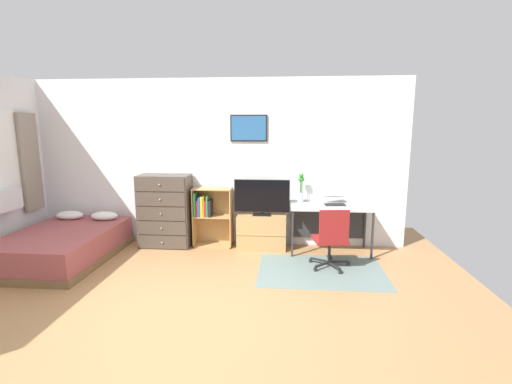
{
  "coord_description": "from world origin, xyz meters",
  "views": [
    {
      "loc": [
        1.14,
        -3.45,
        1.94
      ],
      "look_at": [
        0.72,
        1.5,
        1.04
      ],
      "focal_mm": 25.44,
      "sensor_mm": 36.0,
      "label": 1
    }
  ],
  "objects_px": {
    "bed": "(63,245)",
    "tv_stand": "(262,231)",
    "dresser": "(165,211)",
    "laptop": "(334,201)",
    "bamboo_vase": "(301,188)",
    "bookshelf": "(209,213)",
    "office_chair": "(332,237)",
    "television": "(262,198)",
    "computer_mouse": "(352,206)",
    "desk": "(330,213)"
  },
  "relations": [
    {
      "from": "bed",
      "to": "dresser",
      "type": "bearing_deg",
      "value": 29.56
    },
    {
      "from": "computer_mouse",
      "to": "bamboo_vase",
      "type": "height_order",
      "value": "bamboo_vase"
    },
    {
      "from": "laptop",
      "to": "bamboo_vase",
      "type": "relative_size",
      "value": 0.85
    },
    {
      "from": "laptop",
      "to": "office_chair",
      "type": "bearing_deg",
      "value": -104.07
    },
    {
      "from": "bookshelf",
      "to": "television",
      "type": "height_order",
      "value": "television"
    },
    {
      "from": "dresser",
      "to": "bookshelf",
      "type": "height_order",
      "value": "dresser"
    },
    {
      "from": "bookshelf",
      "to": "tv_stand",
      "type": "bearing_deg",
      "value": -3.74
    },
    {
      "from": "tv_stand",
      "to": "dresser",
      "type": "bearing_deg",
      "value": -179.45
    },
    {
      "from": "bookshelf",
      "to": "television",
      "type": "bearing_deg",
      "value": -5.22
    },
    {
      "from": "bed",
      "to": "laptop",
      "type": "distance_m",
      "value": 4.12
    },
    {
      "from": "office_chair",
      "to": "laptop",
      "type": "distance_m",
      "value": 0.87
    },
    {
      "from": "bed",
      "to": "desk",
      "type": "distance_m",
      "value": 4.04
    },
    {
      "from": "office_chair",
      "to": "bamboo_vase",
      "type": "height_order",
      "value": "bamboo_vase"
    },
    {
      "from": "desk",
      "to": "bed",
      "type": "bearing_deg",
      "value": -169.4
    },
    {
      "from": "office_chair",
      "to": "computer_mouse",
      "type": "height_order",
      "value": "office_chair"
    },
    {
      "from": "television",
      "to": "dresser",
      "type": "bearing_deg",
      "value": 179.73
    },
    {
      "from": "office_chair",
      "to": "television",
      "type": "bearing_deg",
      "value": 134.68
    },
    {
      "from": "laptop",
      "to": "bamboo_vase",
      "type": "height_order",
      "value": "bamboo_vase"
    },
    {
      "from": "bed",
      "to": "tv_stand",
      "type": "height_order",
      "value": "bed"
    },
    {
      "from": "dresser",
      "to": "bookshelf",
      "type": "bearing_deg",
      "value": 5.78
    },
    {
      "from": "bookshelf",
      "to": "bamboo_vase",
      "type": "height_order",
      "value": "bamboo_vase"
    },
    {
      "from": "office_chair",
      "to": "bamboo_vase",
      "type": "xyz_separation_m",
      "value": [
        -0.39,
        0.91,
        0.52
      ]
    },
    {
      "from": "office_chair",
      "to": "bamboo_vase",
      "type": "relative_size",
      "value": 1.81
    },
    {
      "from": "bed",
      "to": "laptop",
      "type": "relative_size",
      "value": 4.76
    },
    {
      "from": "bookshelf",
      "to": "office_chair",
      "type": "distance_m",
      "value": 2.06
    },
    {
      "from": "tv_stand",
      "to": "laptop",
      "type": "distance_m",
      "value": 1.24
    },
    {
      "from": "dresser",
      "to": "tv_stand",
      "type": "bearing_deg",
      "value": 0.55
    },
    {
      "from": "bamboo_vase",
      "to": "tv_stand",
      "type": "bearing_deg",
      "value": -170.57
    },
    {
      "from": "laptop",
      "to": "bed",
      "type": "bearing_deg",
      "value": -174.78
    },
    {
      "from": "dresser",
      "to": "television",
      "type": "height_order",
      "value": "dresser"
    },
    {
      "from": "bed",
      "to": "bookshelf",
      "type": "height_order",
      "value": "bookshelf"
    },
    {
      "from": "bed",
      "to": "tv_stand",
      "type": "bearing_deg",
      "value": 14.75
    },
    {
      "from": "television",
      "to": "computer_mouse",
      "type": "height_order",
      "value": "television"
    },
    {
      "from": "television",
      "to": "desk",
      "type": "bearing_deg",
      "value": 0.3
    },
    {
      "from": "television",
      "to": "laptop",
      "type": "distance_m",
      "value": 1.13
    },
    {
      "from": "office_chair",
      "to": "computer_mouse",
      "type": "xyz_separation_m",
      "value": [
        0.37,
        0.65,
        0.3
      ]
    },
    {
      "from": "dresser",
      "to": "desk",
      "type": "height_order",
      "value": "dresser"
    },
    {
      "from": "tv_stand",
      "to": "bamboo_vase",
      "type": "bearing_deg",
      "value": 9.43
    },
    {
      "from": "dresser",
      "to": "tv_stand",
      "type": "xyz_separation_m",
      "value": [
        1.57,
        0.02,
        -0.31
      ]
    },
    {
      "from": "bamboo_vase",
      "to": "bookshelf",
      "type": "bearing_deg",
      "value": -178.25
    },
    {
      "from": "dresser",
      "to": "desk",
      "type": "distance_m",
      "value": 2.64
    },
    {
      "from": "dresser",
      "to": "tv_stand",
      "type": "distance_m",
      "value": 1.61
    },
    {
      "from": "desk",
      "to": "office_chair",
      "type": "bearing_deg",
      "value": -94.55
    },
    {
      "from": "bookshelf",
      "to": "computer_mouse",
      "type": "height_order",
      "value": "bookshelf"
    },
    {
      "from": "office_chair",
      "to": "laptop",
      "type": "relative_size",
      "value": 2.13
    },
    {
      "from": "bed",
      "to": "bookshelf",
      "type": "bearing_deg",
      "value": 21.99
    },
    {
      "from": "tv_stand",
      "to": "laptop",
      "type": "bearing_deg",
      "value": -0.52
    },
    {
      "from": "bed",
      "to": "bamboo_vase",
      "type": "xyz_separation_m",
      "value": [
        3.5,
        0.86,
        0.76
      ]
    },
    {
      "from": "bed",
      "to": "bamboo_vase",
      "type": "relative_size",
      "value": 4.04
    },
    {
      "from": "dresser",
      "to": "television",
      "type": "xyz_separation_m",
      "value": [
        1.57,
        -0.01,
        0.25
      ]
    }
  ]
}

